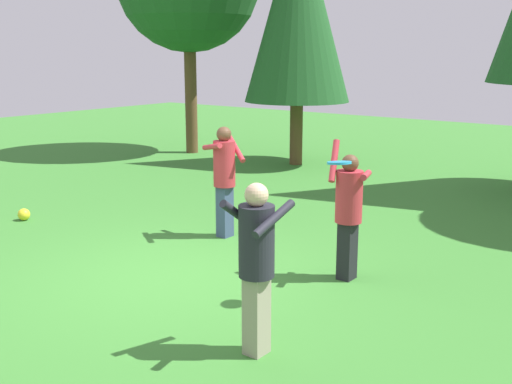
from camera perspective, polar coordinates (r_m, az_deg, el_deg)
ground_plane at (r=8.28m, az=-7.68°, el=-7.57°), size 40.00×40.00×0.00m
person_thrower at (r=7.91m, az=8.46°, el=-1.28°), size 0.62×0.61×1.78m
person_catcher at (r=5.86m, az=0.05°, el=-5.75°), size 0.48×0.58×1.69m
person_bystander at (r=9.65m, az=-2.91°, el=1.83°), size 0.73×0.68×1.74m
frisbee at (r=6.90m, az=7.61°, el=2.67°), size 0.37×0.37×0.05m
ball_yellow at (r=11.50m, az=-20.44°, el=-1.93°), size 0.21×0.21×0.21m
tree_left at (r=15.98m, az=3.86°, el=16.58°), size 2.64×2.64×6.30m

